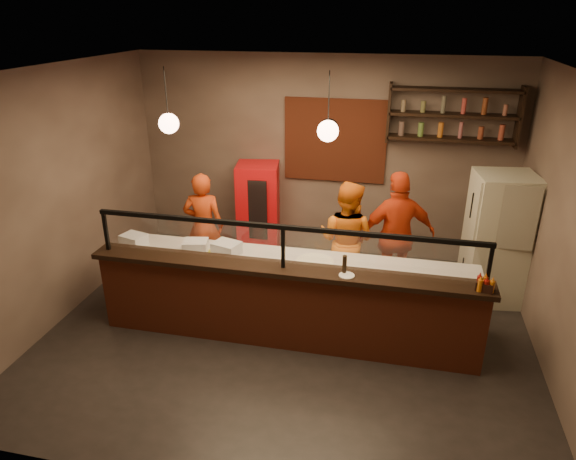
% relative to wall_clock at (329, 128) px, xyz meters
% --- Properties ---
extents(floor, '(6.00, 6.00, 0.00)m').
position_rel_wall_clock_xyz_m(floor, '(-0.10, -2.46, -2.10)').
color(floor, black).
rests_on(floor, ground).
extents(ceiling, '(6.00, 6.00, 0.00)m').
position_rel_wall_clock_xyz_m(ceiling, '(-0.10, -2.46, 1.10)').
color(ceiling, '#38312B').
rests_on(ceiling, wall_back).
extents(wall_back, '(6.00, 0.00, 6.00)m').
position_rel_wall_clock_xyz_m(wall_back, '(-0.10, 0.04, -0.50)').
color(wall_back, '#7E695C').
rests_on(wall_back, floor).
extents(wall_left, '(0.00, 5.00, 5.00)m').
position_rel_wall_clock_xyz_m(wall_left, '(-3.10, -2.46, -0.50)').
color(wall_left, '#7E695C').
rests_on(wall_left, floor).
extents(wall_right, '(0.00, 5.00, 5.00)m').
position_rel_wall_clock_xyz_m(wall_right, '(2.90, -2.46, -0.50)').
color(wall_right, '#7E695C').
rests_on(wall_right, floor).
extents(wall_front, '(6.00, 0.00, 6.00)m').
position_rel_wall_clock_xyz_m(wall_front, '(-0.10, -4.96, -0.50)').
color(wall_front, '#7E695C').
rests_on(wall_front, floor).
extents(brick_patch, '(1.60, 0.04, 1.30)m').
position_rel_wall_clock_xyz_m(brick_patch, '(0.10, 0.01, -0.20)').
color(brick_patch, maroon).
rests_on(brick_patch, wall_back).
extents(service_counter, '(4.60, 0.25, 1.00)m').
position_rel_wall_clock_xyz_m(service_counter, '(-0.10, -2.76, -1.60)').
color(service_counter, maroon).
rests_on(service_counter, floor).
extents(counter_ledge, '(4.70, 0.37, 0.06)m').
position_rel_wall_clock_xyz_m(counter_ledge, '(-0.10, -2.76, -1.07)').
color(counter_ledge, black).
rests_on(counter_ledge, service_counter).
extents(worktop_cabinet, '(4.60, 0.75, 0.85)m').
position_rel_wall_clock_xyz_m(worktop_cabinet, '(-0.10, -2.26, -1.68)').
color(worktop_cabinet, gray).
rests_on(worktop_cabinet, floor).
extents(worktop, '(4.60, 0.75, 0.05)m').
position_rel_wall_clock_xyz_m(worktop, '(-0.10, -2.26, -1.23)').
color(worktop, silver).
rests_on(worktop, worktop_cabinet).
extents(sneeze_guard, '(4.50, 0.05, 0.52)m').
position_rel_wall_clock_xyz_m(sneeze_guard, '(-0.10, -2.76, -0.73)').
color(sneeze_guard, white).
rests_on(sneeze_guard, counter_ledge).
extents(wall_shelving, '(1.84, 0.28, 0.85)m').
position_rel_wall_clock_xyz_m(wall_shelving, '(1.80, -0.14, 0.30)').
color(wall_shelving, black).
rests_on(wall_shelving, wall_back).
extents(wall_clock, '(0.30, 0.04, 0.30)m').
position_rel_wall_clock_xyz_m(wall_clock, '(0.00, 0.00, 0.00)').
color(wall_clock, black).
rests_on(wall_clock, wall_back).
extents(pendant_left, '(0.24, 0.24, 0.77)m').
position_rel_wall_clock_xyz_m(pendant_left, '(-1.60, -2.26, 0.45)').
color(pendant_left, black).
rests_on(pendant_left, ceiling).
extents(pendant_right, '(0.24, 0.24, 0.77)m').
position_rel_wall_clock_xyz_m(pendant_right, '(0.30, -2.26, 0.45)').
color(pendant_right, black).
rests_on(pendant_right, ceiling).
extents(cook_left, '(0.65, 0.47, 1.64)m').
position_rel_wall_clock_xyz_m(cook_left, '(-1.66, -1.28, -1.28)').
color(cook_left, red).
rests_on(cook_left, floor).
extents(cook_mid, '(0.99, 0.88, 1.70)m').
position_rel_wall_clock_xyz_m(cook_mid, '(0.48, -1.39, -1.25)').
color(cook_mid, orange).
rests_on(cook_mid, floor).
extents(cook_right, '(1.16, 0.78, 1.84)m').
position_rel_wall_clock_xyz_m(cook_right, '(1.16, -1.25, -1.18)').
color(cook_right, red).
rests_on(cook_right, floor).
extents(fridge, '(0.85, 0.80, 1.83)m').
position_rel_wall_clock_xyz_m(fridge, '(2.50, -1.05, -1.19)').
color(fridge, beige).
rests_on(fridge, floor).
extents(red_cooler, '(0.75, 0.70, 1.54)m').
position_rel_wall_clock_xyz_m(red_cooler, '(-1.08, -0.31, -1.33)').
color(red_cooler, red).
rests_on(red_cooler, floor).
extents(pizza_dough, '(0.50, 0.50, 0.01)m').
position_rel_wall_clock_xyz_m(pizza_dough, '(0.18, -2.24, -1.19)').
color(pizza_dough, white).
rests_on(pizza_dough, worktop).
extents(prep_tub_a, '(0.36, 0.32, 0.15)m').
position_rel_wall_clock_xyz_m(prep_tub_a, '(-2.25, -2.27, -1.12)').
color(prep_tub_a, white).
rests_on(prep_tub_a, worktop).
extents(prep_tub_b, '(0.39, 0.34, 0.16)m').
position_rel_wall_clock_xyz_m(prep_tub_b, '(-0.96, -2.26, -1.12)').
color(prep_tub_b, silver).
rests_on(prep_tub_b, worktop).
extents(prep_tub_c, '(0.35, 0.30, 0.15)m').
position_rel_wall_clock_xyz_m(prep_tub_c, '(-1.37, -2.28, -1.12)').
color(prep_tub_c, white).
rests_on(prep_tub_c, worktop).
extents(rolling_pin, '(0.36, 0.10, 0.06)m').
position_rel_wall_clock_xyz_m(rolling_pin, '(-1.01, -2.29, -1.17)').
color(rolling_pin, yellow).
rests_on(rolling_pin, worktop).
extents(condiment_caddy, '(0.21, 0.18, 0.10)m').
position_rel_wall_clock_xyz_m(condiment_caddy, '(2.10, -2.81, -0.99)').
color(condiment_caddy, black).
rests_on(condiment_caddy, counter_ledge).
extents(pepper_mill, '(0.05, 0.05, 0.22)m').
position_rel_wall_clock_xyz_m(pepper_mill, '(0.60, -2.76, -0.93)').
color(pepper_mill, black).
rests_on(pepper_mill, counter_ledge).
extents(small_plate, '(0.20, 0.20, 0.01)m').
position_rel_wall_clock_xyz_m(small_plate, '(0.64, -2.81, -1.03)').
color(small_plate, white).
rests_on(small_plate, counter_ledge).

